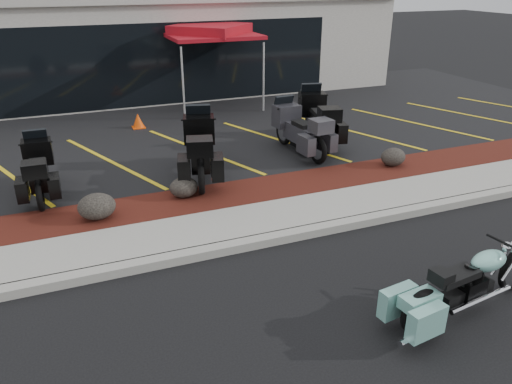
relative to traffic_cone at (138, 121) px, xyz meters
name	(u,v)px	position (x,y,z in m)	size (l,w,h in m)	color
ground	(301,268)	(1.11, -8.22, -0.36)	(90.00, 90.00, 0.00)	black
curb	(278,238)	(1.11, -7.32, -0.28)	(24.00, 0.25, 0.15)	gray
sidewalk	(262,220)	(1.11, -6.62, -0.28)	(24.00, 1.20, 0.15)	gray
mulch_bed	(239,195)	(1.11, -5.42, -0.28)	(24.00, 1.20, 0.16)	#330D0B
upper_lot	(177,126)	(1.11, -0.02, -0.28)	(26.00, 9.60, 0.15)	black
dealership_building	(135,35)	(1.11, 6.25, 1.65)	(18.00, 8.16, 4.00)	#9D988E
boulder_left	(97,206)	(-1.69, -5.58, 0.04)	(0.67, 0.56, 0.48)	black
boulder_mid	(184,187)	(0.01, -5.23, 0.01)	(0.57, 0.47, 0.40)	black
boulder_right	(393,157)	(4.92, -5.31, 0.01)	(0.58, 0.49, 0.41)	black
touring_black_front	(39,156)	(-2.59, -3.36, 0.38)	(2.02, 0.77, 1.18)	black
touring_black_mid	(199,134)	(0.84, -3.49, 0.50)	(2.42, 0.92, 1.41)	black
touring_grey	(284,120)	(3.23, -2.94, 0.44)	(2.21, 0.84, 1.28)	#313035
touring_black_rear	(311,109)	(4.32, -2.32, 0.49)	(2.40, 0.92, 1.40)	black
traffic_cone	(138,121)	(0.00, 0.00, 0.00)	(0.34, 0.34, 0.41)	#F14A08
popup_canopy	(210,32)	(2.78, 1.74, 2.15)	(3.50, 3.50, 2.60)	silver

